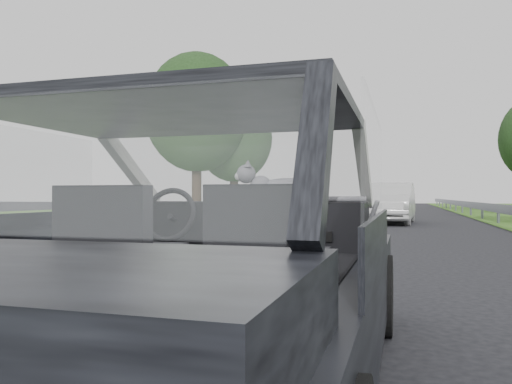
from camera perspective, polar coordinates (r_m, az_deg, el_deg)
The scene contains 9 objects.
subject_car at distance 2.73m, azimuth -5.38°, elevation -7.05°, with size 1.80×4.00×1.45m, color black.
dashboard at distance 3.30m, azimuth -1.32°, elevation -3.72°, with size 1.58×0.45×0.30m, color black.
driver_seat at distance 2.64m, azimuth -15.87°, elevation -3.87°, with size 0.50×0.72×0.42m, color black.
passenger_seat at distance 2.31m, azimuth 1.17°, elevation -4.38°, with size 0.50×0.72×0.42m, color black.
steering_wheel at distance 3.18m, azimuth -9.86°, elevation -2.58°, with size 0.36×0.36×0.04m, color black.
cat at distance 3.20m, azimuth 3.68°, elevation 0.43°, with size 0.59×0.18×0.27m, color gray.
other_car at distance 19.56m, azimuth 15.07°, elevation -1.20°, with size 1.86×4.70×1.55m, color silver.
tree_5 at distance 28.11m, azimuth -6.79°, elevation 6.39°, with size 5.78×5.78×8.76m, color black, non-canonical shape.
tree_6 at distance 29.67m, azimuth -2.52°, elevation 4.20°, with size 4.53×4.53×6.87m, color black, non-canonical shape.
Camera 1 is at (1.01, -2.51, 1.04)m, focal length 35.00 mm.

